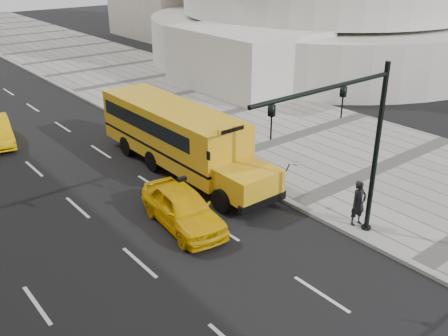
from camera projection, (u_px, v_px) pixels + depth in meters
ground at (100, 200)px, 21.01m from camera, size 140.00×140.00×0.00m
sidewalk_museum at (297, 136)px, 27.87m from camera, size 12.00×140.00×0.15m
curb_museum at (212, 163)px, 24.43m from camera, size 0.30×140.00×0.15m
school_bus at (175, 132)px, 23.51m from camera, size 2.96×11.56×3.19m
taxi_near at (183, 208)px, 18.82m from camera, size 2.31×4.65×1.52m
pedestrian at (359, 203)px, 18.58m from camera, size 0.72×0.54×1.77m
traffic_signal at (353, 138)px, 16.22m from camera, size 6.18×0.36×6.40m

